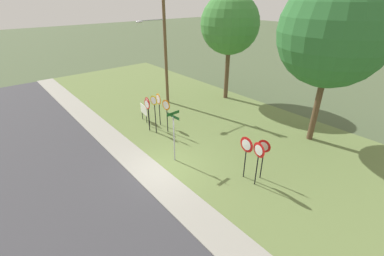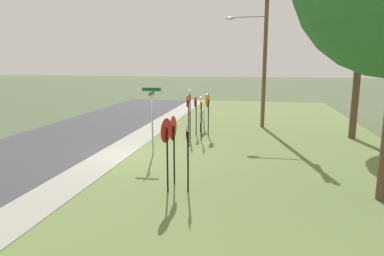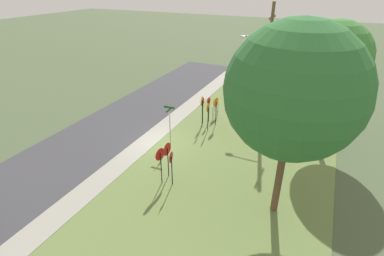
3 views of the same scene
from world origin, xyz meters
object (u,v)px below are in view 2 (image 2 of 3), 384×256
stop_sign_near_left (201,109)px  stop_sign_far_right (190,104)px  utility_pole (263,46)px  yield_sign_far_left (187,142)px  stop_sign_far_center (196,107)px  yield_sign_near_left (173,134)px  stop_sign_far_left (208,105)px  street_name_post (152,115)px  stop_sign_near_right (188,107)px  oak_tree_left (362,18)px  yield_sign_near_right (166,138)px  notice_board (202,117)px

stop_sign_near_left → stop_sign_far_right: size_ratio=0.87×
utility_pole → yield_sign_far_left: bearing=-11.3°
stop_sign_far_center → yield_sign_near_left: (8.02, 0.65, 0.17)m
stop_sign_far_left → street_name_post: bearing=-13.9°
stop_sign_near_right → street_name_post: 4.10m
stop_sign_far_center → oak_tree_left: bearing=96.6°
stop_sign_far_left → yield_sign_near_left: bearing=8.8°
stop_sign_far_right → street_name_post: street_name_post is taller
street_name_post → yield_sign_far_left: bearing=27.3°
yield_sign_far_left → stop_sign_far_left: bearing=173.6°
yield_sign_near_left → yield_sign_near_right: (0.75, -0.03, 0.03)m
stop_sign_near_left → street_name_post: (3.06, -1.64, 0.09)m
stop_sign_far_left → oak_tree_left: 8.95m
stop_sign_near_left → stop_sign_far_right: bearing=-129.4°
stop_sign_far_center → yield_sign_far_left: bearing=10.6°
stop_sign_near_left → notice_board: size_ratio=1.84×
stop_sign_near_right → stop_sign_far_center: (-0.53, 0.33, -0.08)m
yield_sign_near_right → utility_pole: size_ratio=0.25×
stop_sign_far_left → yield_sign_near_right: 8.50m
stop_sign_far_right → street_name_post: size_ratio=0.89×
yield_sign_far_left → notice_board: bearing=176.1°
yield_sign_near_left → yield_sign_near_right: bearing=0.6°
stop_sign_far_left → yield_sign_near_left: 7.75m
yield_sign_near_left → oak_tree_left: (-8.64, 7.76, 4.47)m
yield_sign_near_left → stop_sign_near_left: bearing=-175.7°
stop_sign_near_right → yield_sign_near_right: bearing=8.1°
oak_tree_left → notice_board: bearing=-92.7°
stop_sign_far_left → stop_sign_far_center: bearing=-101.2°
notice_board → oak_tree_left: bearing=94.5°
stop_sign_far_right → street_name_post: 3.61m
stop_sign_far_right → yield_sign_near_left: 6.99m
yield_sign_near_left → stop_sign_far_left: bearing=-177.3°
yield_sign_near_right → notice_board: bearing=-166.6°
yield_sign_near_left → yield_sign_near_right: size_ratio=0.98×
yield_sign_near_right → yield_sign_near_left: bearing=-171.5°
yield_sign_near_left → utility_pole: 11.89m
yield_sign_near_left → street_name_post: street_name_post is taller
stop_sign_near_left → yield_sign_near_right: yield_sign_near_right is taller
stop_sign_far_right → oak_tree_left: bearing=91.5°
stop_sign_near_left → stop_sign_far_right: (-0.40, -0.66, 0.22)m
stop_sign_near_left → yield_sign_far_left: size_ratio=1.04×
yield_sign_near_right → yield_sign_far_left: yield_sign_near_right is taller
stop_sign_far_left → yield_sign_far_left: 8.37m
yield_sign_far_left → stop_sign_near_left: bearing=175.8°
stop_sign_near_right → stop_sign_far_right: size_ratio=0.86×
stop_sign_far_center → stop_sign_far_right: 1.14m
yield_sign_near_right → street_name_post: bearing=-146.6°
stop_sign_near_left → utility_pole: size_ratio=0.25×
stop_sign_far_left → yield_sign_near_right: bearing=8.7°
stop_sign_near_left → stop_sign_near_right: 1.28m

